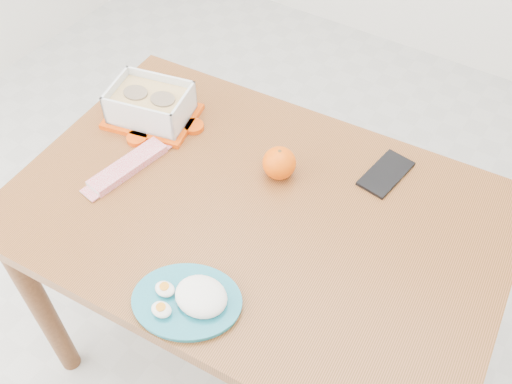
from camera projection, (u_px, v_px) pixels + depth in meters
The scene contains 7 objects.
ground at pixel (241, 290), 2.07m from camera, with size 3.50×3.50×0.00m, color #B7B7B2.
dining_table at pixel (256, 235), 1.43m from camera, with size 1.21×0.85×0.75m.
food_container at pixel (151, 105), 1.52m from camera, with size 0.27×0.22×0.10m.
orange_fruit at pixel (279, 163), 1.39m from camera, with size 0.08×0.08×0.08m, color #FF5005.
rice_plate at pixel (191, 298), 1.16m from camera, with size 0.30×0.30×0.06m.
candy_bar at pixel (128, 166), 1.43m from camera, with size 0.22×0.05×0.02m, color red.
smartphone at pixel (386, 174), 1.42m from camera, with size 0.08×0.15×0.01m, color black.
Camera 1 is at (0.63, -0.89, 1.79)m, focal length 40.00 mm.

